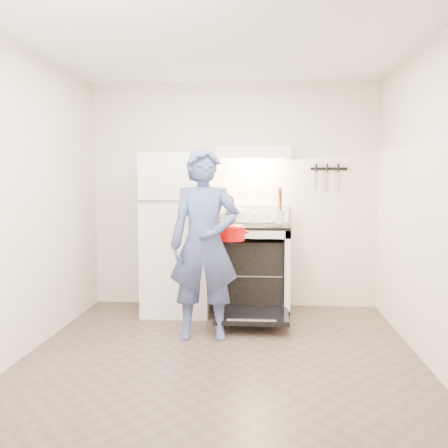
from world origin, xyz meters
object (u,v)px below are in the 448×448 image
(refrigerator, at_px, (178,234))
(tea_kettle, at_px, (228,209))
(stove_body, at_px, (253,270))
(person, at_px, (204,244))
(dutch_oven, at_px, (231,234))

(refrigerator, height_order, tea_kettle, refrigerator)
(refrigerator, height_order, stove_body, refrigerator)
(stove_body, height_order, tea_kettle, tea_kettle)
(refrigerator, relative_size, tea_kettle, 5.57)
(person, height_order, dutch_oven, person)
(stove_body, xyz_separation_m, tea_kettle, (-0.29, 0.19, 0.64))
(tea_kettle, xyz_separation_m, person, (-0.13, -1.08, -0.25))
(refrigerator, xyz_separation_m, dutch_oven, (0.61, -0.66, 0.08))
(tea_kettle, distance_m, person, 1.12)
(tea_kettle, bearing_deg, refrigerator, -157.96)
(stove_body, height_order, person, person)
(stove_body, xyz_separation_m, person, (-0.42, -0.90, 0.39))
(tea_kettle, relative_size, dutch_oven, 0.94)
(tea_kettle, height_order, person, person)
(tea_kettle, bearing_deg, stove_body, -32.83)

